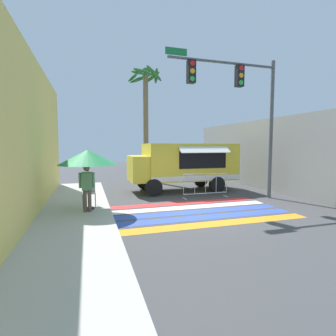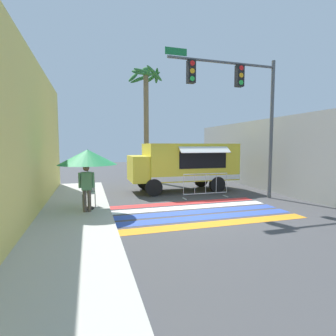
{
  "view_description": "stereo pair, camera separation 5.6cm",
  "coord_description": "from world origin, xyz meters",
  "px_view_note": "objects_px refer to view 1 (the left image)",
  "views": [
    {
      "loc": [
        -3.81,
        -8.71,
        2.41
      ],
      "look_at": [
        -0.28,
        2.77,
        1.38
      ],
      "focal_mm": 28.0,
      "sensor_mm": 36.0,
      "label": 1
    },
    {
      "loc": [
        -3.76,
        -8.72,
        2.41
      ],
      "look_at": [
        -0.28,
        2.77,
        1.38
      ],
      "focal_mm": 28.0,
      "sensor_mm": 36.0,
      "label": 2
    }
  ],
  "objects_px": {
    "traffic_signal_pole": "(240,96)",
    "palm_tree": "(145,101)",
    "food_truck": "(182,163)",
    "barricade_front": "(206,186)",
    "patio_umbrella": "(88,157)",
    "vendor_person": "(87,185)",
    "folding_chair": "(89,190)"
  },
  "relations": [
    {
      "from": "patio_umbrella",
      "to": "vendor_person",
      "type": "bearing_deg",
      "value": -97.93
    },
    {
      "from": "folding_chair",
      "to": "barricade_front",
      "type": "xyz_separation_m",
      "value": [
        5.18,
        0.73,
        -0.17
      ]
    },
    {
      "from": "traffic_signal_pole",
      "to": "vendor_person",
      "type": "bearing_deg",
      "value": -173.26
    },
    {
      "from": "vendor_person",
      "to": "food_truck",
      "type": "bearing_deg",
      "value": 38.67
    },
    {
      "from": "folding_chair",
      "to": "vendor_person",
      "type": "bearing_deg",
      "value": -72.0
    },
    {
      "from": "patio_umbrella",
      "to": "folding_chair",
      "type": "relative_size",
      "value": 2.15
    },
    {
      "from": "patio_umbrella",
      "to": "palm_tree",
      "type": "xyz_separation_m",
      "value": [
        3.8,
        7.79,
        3.37
      ]
    },
    {
      "from": "food_truck",
      "to": "vendor_person",
      "type": "height_order",
      "value": "food_truck"
    },
    {
      "from": "food_truck",
      "to": "barricade_front",
      "type": "height_order",
      "value": "food_truck"
    },
    {
      "from": "traffic_signal_pole",
      "to": "palm_tree",
      "type": "bearing_deg",
      "value": 109.03
    },
    {
      "from": "patio_umbrella",
      "to": "barricade_front",
      "type": "height_order",
      "value": "patio_umbrella"
    },
    {
      "from": "food_truck",
      "to": "palm_tree",
      "type": "bearing_deg",
      "value": 102.26
    },
    {
      "from": "food_truck",
      "to": "barricade_front",
      "type": "relative_size",
      "value": 2.53
    },
    {
      "from": "traffic_signal_pole",
      "to": "barricade_front",
      "type": "distance_m",
      "value": 4.23
    },
    {
      "from": "traffic_signal_pole",
      "to": "patio_umbrella",
      "type": "xyz_separation_m",
      "value": [
        -6.35,
        -0.38,
        -2.54
      ]
    },
    {
      "from": "vendor_person",
      "to": "palm_tree",
      "type": "distance_m",
      "value": 10.01
    },
    {
      "from": "traffic_signal_pole",
      "to": "palm_tree",
      "type": "height_order",
      "value": "palm_tree"
    },
    {
      "from": "folding_chair",
      "to": "vendor_person",
      "type": "distance_m",
      "value": 0.97
    },
    {
      "from": "patio_umbrella",
      "to": "folding_chair",
      "type": "bearing_deg",
      "value": 88.74
    },
    {
      "from": "traffic_signal_pole",
      "to": "folding_chair",
      "type": "bearing_deg",
      "value": 178.56
    },
    {
      "from": "folding_chair",
      "to": "barricade_front",
      "type": "distance_m",
      "value": 5.23
    },
    {
      "from": "patio_umbrella",
      "to": "palm_tree",
      "type": "relative_size",
      "value": 0.28
    },
    {
      "from": "vendor_person",
      "to": "traffic_signal_pole",
      "type": "bearing_deg",
      "value": 7.99
    },
    {
      "from": "food_truck",
      "to": "barricade_front",
      "type": "bearing_deg",
      "value": -78.41
    },
    {
      "from": "patio_umbrella",
      "to": "vendor_person",
      "type": "relative_size",
      "value": 1.32
    },
    {
      "from": "barricade_front",
      "to": "patio_umbrella",
      "type": "bearing_deg",
      "value": -166.29
    },
    {
      "from": "food_truck",
      "to": "vendor_person",
      "type": "bearing_deg",
      "value": -142.58
    },
    {
      "from": "food_truck",
      "to": "barricade_front",
      "type": "xyz_separation_m",
      "value": [
        0.42,
        -2.05,
        -0.92
      ]
    },
    {
      "from": "food_truck",
      "to": "vendor_person",
      "type": "relative_size",
      "value": 3.43
    },
    {
      "from": "traffic_signal_pole",
      "to": "folding_chair",
      "type": "relative_size",
      "value": 6.23
    },
    {
      "from": "vendor_person",
      "to": "palm_tree",
      "type": "xyz_separation_m",
      "value": [
        3.85,
        8.17,
        4.32
      ]
    },
    {
      "from": "patio_umbrella",
      "to": "folding_chair",
      "type": "xyz_separation_m",
      "value": [
        0.01,
        0.54,
        -1.26
      ]
    }
  ]
}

